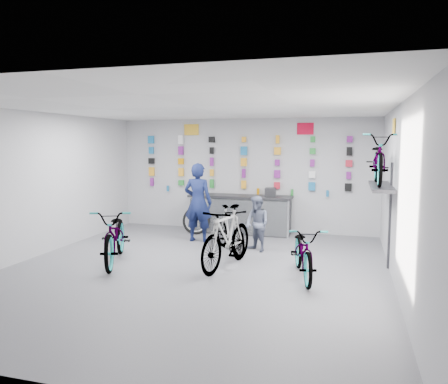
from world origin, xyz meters
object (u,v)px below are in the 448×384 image
(bike_left, at_px, (116,235))
(bike_service, at_px, (230,229))
(bike_right, at_px, (304,251))
(customer, at_px, (257,224))
(clerk, at_px, (198,202))
(counter, at_px, (240,215))
(bike_center, at_px, (227,237))

(bike_left, bearing_deg, bike_service, 15.60)
(bike_left, xyz_separation_m, bike_right, (3.65, 0.06, -0.08))
(bike_left, height_order, bike_service, bike_left)
(bike_right, height_order, customer, customer)
(bike_right, relative_size, customer, 1.48)
(clerk, relative_size, customer, 1.55)
(bike_left, relative_size, bike_right, 1.17)
(counter, height_order, clerk, clerk)
(counter, height_order, customer, customer)
(bike_right, bearing_deg, bike_left, 166.71)
(bike_service, relative_size, customer, 1.37)
(counter, relative_size, bike_right, 1.50)
(bike_right, distance_m, clerk, 3.54)
(counter, xyz_separation_m, bike_left, (-1.65, -3.45, 0.07))
(bike_service, relative_size, clerk, 0.88)
(clerk, bearing_deg, bike_right, 142.20)
(bike_center, relative_size, clerk, 1.04)
(bike_left, relative_size, clerk, 1.12)
(bike_left, xyz_separation_m, clerk, (0.91, 2.25, 0.39))
(bike_right, xyz_separation_m, clerk, (-2.74, 2.19, 0.47))
(counter, relative_size, customer, 2.22)
(bike_right, bearing_deg, bike_service, 126.80)
(bike_left, xyz_separation_m, bike_service, (1.92, 1.46, -0.06))
(bike_service, bearing_deg, customer, -12.68)
(bike_right, relative_size, clerk, 0.95)
(customer, bearing_deg, clerk, -162.31)
(bike_left, bearing_deg, counter, 42.92)
(bike_left, height_order, bike_center, bike_center)
(bike_right, bearing_deg, customer, 111.55)
(bike_right, xyz_separation_m, customer, (-1.18, 1.63, 0.14))
(bike_center, xyz_separation_m, clerk, (-1.28, 1.97, 0.36))
(bike_right, distance_m, bike_service, 2.22)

